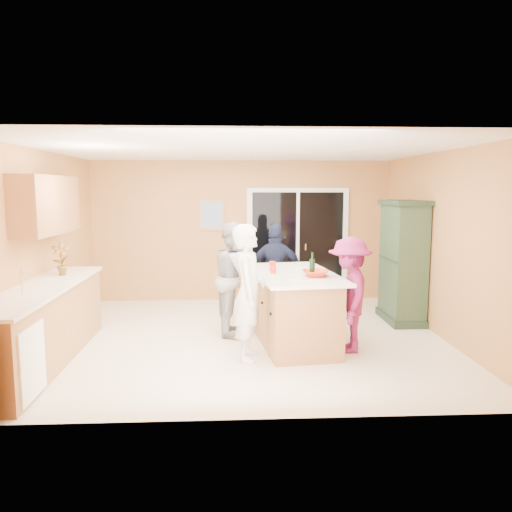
{
  "coord_description": "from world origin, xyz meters",
  "views": [
    {
      "loc": [
        -0.2,
        -6.79,
        2.07
      ],
      "look_at": [
        0.15,
        0.1,
        1.15
      ],
      "focal_mm": 35.0,
      "sensor_mm": 36.0,
      "label": 1
    }
  ],
  "objects_px": {
    "green_hutch": "(403,263)",
    "woman_grey": "(236,278)",
    "kitchen_island": "(294,311)",
    "woman_navy": "(276,273)",
    "woman_white": "(249,293)",
    "woman_magenta": "(350,295)"
  },
  "relations": [
    {
      "from": "kitchen_island",
      "to": "woman_white",
      "type": "bearing_deg",
      "value": -145.61
    },
    {
      "from": "woman_white",
      "to": "woman_grey",
      "type": "xyz_separation_m",
      "value": [
        -0.15,
        1.13,
        -0.02
      ]
    },
    {
      "from": "kitchen_island",
      "to": "woman_grey",
      "type": "bearing_deg",
      "value": 136.41
    },
    {
      "from": "woman_navy",
      "to": "kitchen_island",
      "type": "bearing_deg",
      "value": 101.48
    },
    {
      "from": "woman_grey",
      "to": "green_hutch",
      "type": "bearing_deg",
      "value": -77.41
    },
    {
      "from": "green_hutch",
      "to": "woman_white",
      "type": "distance_m",
      "value": 2.98
    },
    {
      "from": "green_hutch",
      "to": "woman_magenta",
      "type": "xyz_separation_m",
      "value": [
        -1.18,
        -1.42,
        -0.19
      ]
    },
    {
      "from": "green_hutch",
      "to": "woman_grey",
      "type": "relative_size",
      "value": 1.18
    },
    {
      "from": "green_hutch",
      "to": "woman_magenta",
      "type": "height_order",
      "value": "green_hutch"
    },
    {
      "from": "woman_grey",
      "to": "woman_navy",
      "type": "relative_size",
      "value": 1.05
    },
    {
      "from": "woman_navy",
      "to": "woman_magenta",
      "type": "distance_m",
      "value": 1.71
    },
    {
      "from": "kitchen_island",
      "to": "woman_navy",
      "type": "distance_m",
      "value": 1.25
    },
    {
      "from": "woman_magenta",
      "to": "woman_navy",
      "type": "bearing_deg",
      "value": -143.88
    },
    {
      "from": "kitchen_island",
      "to": "green_hutch",
      "type": "distance_m",
      "value": 2.21
    },
    {
      "from": "woman_grey",
      "to": "kitchen_island",
      "type": "bearing_deg",
      "value": -125.88
    },
    {
      "from": "kitchen_island",
      "to": "woman_grey",
      "type": "height_order",
      "value": "woman_grey"
    },
    {
      "from": "woman_white",
      "to": "kitchen_island",
      "type": "bearing_deg",
      "value": -41.58
    },
    {
      "from": "green_hutch",
      "to": "woman_navy",
      "type": "distance_m",
      "value": 1.99
    },
    {
      "from": "green_hutch",
      "to": "woman_magenta",
      "type": "bearing_deg",
      "value": -129.75
    },
    {
      "from": "woman_white",
      "to": "woman_grey",
      "type": "height_order",
      "value": "woman_white"
    },
    {
      "from": "woman_white",
      "to": "woman_magenta",
      "type": "relative_size",
      "value": 1.12
    },
    {
      "from": "green_hutch",
      "to": "woman_white",
      "type": "height_order",
      "value": "green_hutch"
    }
  ]
}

